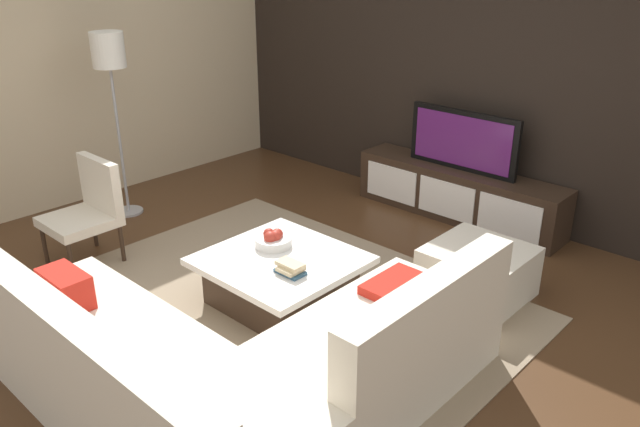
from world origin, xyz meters
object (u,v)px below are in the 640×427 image
(sectional_couch, at_px, (230,365))
(coffee_table, at_px, (281,279))
(television, at_px, (463,141))
(accent_chair_near, at_px, (89,206))
(media_console, at_px, (458,193))
(ottoman, at_px, (478,273))
(book_stack, at_px, (290,268))
(fruit_bowl, at_px, (273,240))
(floor_lamp, at_px, (110,63))

(sectional_couch, xyz_separation_m, coffee_table, (-0.62, 0.99, -0.09))
(television, distance_m, accent_chair_near, 3.40)
(sectional_couch, distance_m, accent_chair_near, 2.35)
(media_console, xyz_separation_m, ottoman, (0.92, -1.21, -0.05))
(sectional_couch, bearing_deg, book_stack, 114.28)
(book_stack, bearing_deg, accent_chair_near, -166.47)
(ottoman, distance_m, fruit_bowl, 1.57)
(sectional_couch, relative_size, coffee_table, 2.33)
(floor_lamp, bearing_deg, media_console, 40.83)
(television, xyz_separation_m, book_stack, (0.12, -2.41, -0.37))
(media_console, xyz_separation_m, sectional_couch, (0.52, -3.29, 0.04))
(television, relative_size, floor_lamp, 0.64)
(coffee_table, relative_size, book_stack, 4.99)
(television, xyz_separation_m, fruit_bowl, (-0.28, -2.20, -0.35))
(television, height_order, coffee_table, television)
(media_console, bearing_deg, television, 90.00)
(television, xyz_separation_m, ottoman, (0.92, -1.21, -0.59))
(media_console, height_order, coffee_table, media_console)
(floor_lamp, bearing_deg, coffee_table, -3.77)
(television, relative_size, coffee_table, 1.07)
(book_stack, bearing_deg, floor_lamp, 174.03)
(media_console, xyz_separation_m, floor_lamp, (-2.48, -2.14, 1.23))
(floor_lamp, relative_size, ottoman, 2.52)
(coffee_table, height_order, book_stack, book_stack)
(television, height_order, fruit_bowl, television)
(accent_chair_near, bearing_deg, sectional_couch, -1.83)
(floor_lamp, height_order, book_stack, floor_lamp)
(television, distance_m, ottoman, 1.63)
(coffee_table, bearing_deg, media_console, 87.51)
(sectional_couch, relative_size, ottoman, 3.50)
(media_console, height_order, fruit_bowl, fruit_bowl)
(accent_chair_near, bearing_deg, coffee_table, 27.19)
(coffee_table, height_order, ottoman, ottoman)
(coffee_table, xyz_separation_m, ottoman, (1.02, 1.08, -0.00))
(television, distance_m, sectional_couch, 3.37)
(fruit_bowl, bearing_deg, ottoman, 39.44)
(coffee_table, relative_size, accent_chair_near, 1.21)
(sectional_couch, height_order, ottoman, sectional_couch)
(television, bearing_deg, floor_lamp, -139.16)
(accent_chair_near, distance_m, ottoman, 3.19)
(ottoman, bearing_deg, media_console, 127.06)
(sectional_couch, bearing_deg, ottoman, 79.08)
(accent_chair_near, bearing_deg, media_console, 66.44)
(media_console, xyz_separation_m, accent_chair_near, (-1.79, -2.87, 0.24))
(sectional_couch, distance_m, book_stack, 0.97)
(fruit_bowl, distance_m, book_stack, 0.45)
(fruit_bowl, bearing_deg, accent_chair_near, -155.99)
(television, bearing_deg, media_console, -90.00)
(media_console, relative_size, book_stack, 10.05)
(accent_chair_near, height_order, book_stack, accent_chair_near)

